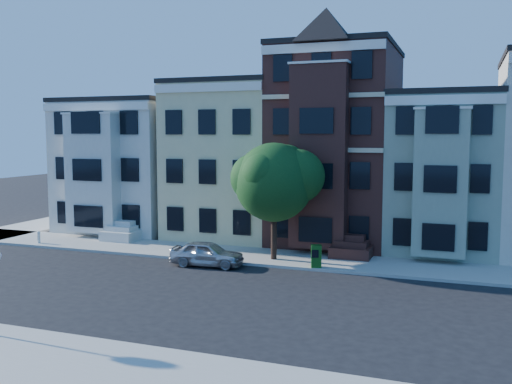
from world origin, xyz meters
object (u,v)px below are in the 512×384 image
at_px(newspaper_box, 316,256).
at_px(parked_car, 207,254).
at_px(fire_hydrant, 39,238).
at_px(street_tree, 274,188).

bearing_deg(newspaper_box, parked_car, 174.70).
relative_size(parked_car, newspaper_box, 3.41).
bearing_deg(parked_car, newspaper_box, -82.87).
xyz_separation_m(parked_car, fire_hydrant, (-12.15, 1.45, -0.21)).
xyz_separation_m(parked_car, newspaper_box, (5.58, 1.11, 0.06)).
bearing_deg(fire_hydrant, parked_car, -6.79).
bearing_deg(parked_car, street_tree, -57.87).
distance_m(street_tree, fire_hydrant, 15.55).
xyz_separation_m(newspaper_box, fire_hydrant, (-17.73, 0.34, -0.27)).
distance_m(street_tree, parked_car, 4.98).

